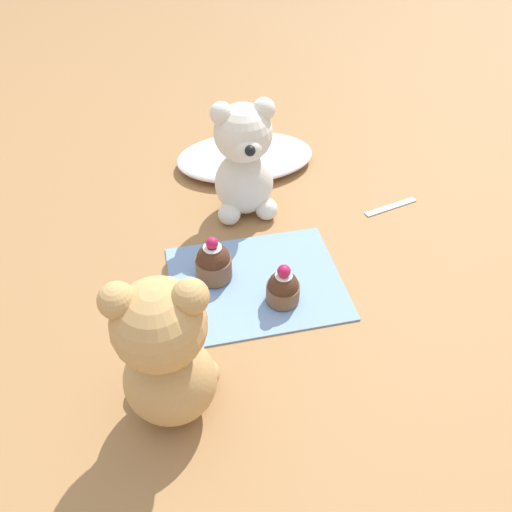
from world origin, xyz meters
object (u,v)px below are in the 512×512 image
(teddy_bear_tan, at_px, (166,354))
(cupcake_near_cream_bear, at_px, (214,262))
(teddy_bear_cream, at_px, (244,162))
(cupcake_near_tan_bear, at_px, (283,288))
(teaspoon, at_px, (391,206))

(teddy_bear_tan, relative_size, cupcake_near_cream_bear, 2.86)
(teddy_bear_tan, bearing_deg, cupcake_near_cream_bear, -102.69)
(teddy_bear_cream, xyz_separation_m, teddy_bear_tan, (-0.16, -0.36, 0.00))
(teddy_bear_tan, height_order, cupcake_near_tan_bear, teddy_bear_tan)
(cupcake_near_cream_bear, relative_size, cupcake_near_tan_bear, 1.15)
(teddy_bear_tan, distance_m, cupcake_near_cream_bear, 0.23)
(cupcake_near_tan_bear, height_order, teaspoon, cupcake_near_tan_bear)
(teddy_bear_cream, distance_m, cupcake_near_cream_bear, 0.19)
(teddy_bear_cream, bearing_deg, cupcake_near_cream_bear, -116.54)
(cupcake_near_cream_bear, bearing_deg, cupcake_near_tan_bear, -37.23)
(teddy_bear_cream, xyz_separation_m, teaspoon, (0.26, -0.05, -0.10))
(teddy_bear_tan, relative_size, teaspoon, 2.02)
(teddy_bear_cream, relative_size, cupcake_near_tan_bear, 3.15)
(teddy_bear_tan, xyz_separation_m, teaspoon, (0.41, 0.31, -0.10))
(cupcake_near_tan_bear, distance_m, teaspoon, 0.30)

